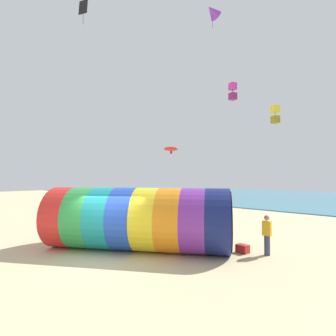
{
  "coord_description": "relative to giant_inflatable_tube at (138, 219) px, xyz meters",
  "views": [
    {
      "loc": [
        9.58,
        -5.86,
        3.32
      ],
      "look_at": [
        0.11,
        3.76,
        3.8
      ],
      "focal_mm": 28.0,
      "sensor_mm": 36.0,
      "label": 1
    }
  ],
  "objects": [
    {
      "name": "sea",
      "position": [
        -0.13,
        37.79,
        -1.37
      ],
      "size": [
        120.0,
        40.0,
        0.1
      ],
      "primitive_type": "cube",
      "color": "teal",
      "rests_on": "ground"
    },
    {
      "name": "kite_handler",
      "position": [
        4.56,
        3.37,
        -0.55
      ],
      "size": [
        0.38,
        0.25,
        1.7
      ],
      "color": "#383D56",
      "rests_on": "ground"
    },
    {
      "name": "kite_black_diamond",
      "position": [
        -8.99,
        1.8,
        14.97
      ],
      "size": [
        0.78,
        0.45,
        1.93
      ],
      "color": "black"
    },
    {
      "name": "bystander_near_water",
      "position": [
        -7.1,
        7.85,
        -0.57
      ],
      "size": [
        0.37,
        0.24,
        1.67
      ],
      "color": "#726651",
      "rests_on": "ground"
    },
    {
      "name": "kite_magenta_box",
      "position": [
        -0.76,
        9.7,
        8.38
      ],
      "size": [
        0.6,
        0.6,
        1.35
      ],
      "color": "#D1339E"
    },
    {
      "name": "giant_inflatable_tube",
      "position": [
        0.0,
        0.0,
        0.0
      ],
      "size": [
        8.45,
        6.97,
        2.84
      ],
      "color": "red",
      "rests_on": "ground"
    },
    {
      "name": "kite_yellow_box",
      "position": [
        -0.14,
        15.99,
        7.61
      ],
      "size": [
        0.82,
        0.82,
        1.71
      ],
      "color": "yellow"
    },
    {
      "name": "kite_red_parafoil",
      "position": [
        -8.26,
        10.78,
        4.68
      ],
      "size": [
        1.37,
        1.34,
        0.71
      ],
      "color": "red"
    },
    {
      "name": "kite_purple_delta",
      "position": [
        -3.6,
        11.21,
        16.54
      ],
      "size": [
        1.23,
        1.54,
        2.19
      ],
      "color": "purple"
    },
    {
      "name": "cooler_box",
      "position": [
        3.63,
        2.96,
        -1.24
      ],
      "size": [
        0.56,
        0.41,
        0.36
      ],
      "primitive_type": "cube",
      "rotation": [
        0.0,
        0.0,
        3.03
      ],
      "color": "red",
      "rests_on": "ground"
    },
    {
      "name": "ground_plane",
      "position": [
        -0.13,
        -1.77,
        -1.42
      ],
      "size": [
        120.0,
        120.0,
        0.0
      ],
      "primitive_type": "plane",
      "color": "#CCBA8C"
    }
  ]
}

